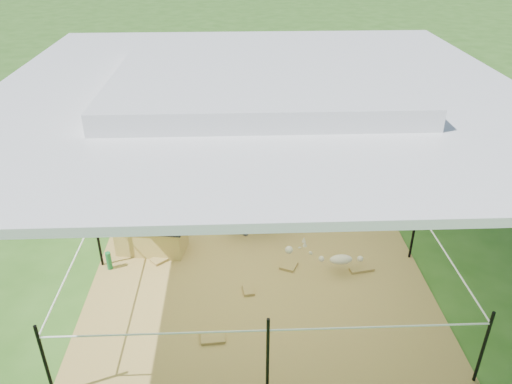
{
  "coord_description": "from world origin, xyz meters",
  "views": [
    {
      "loc": [
        -0.27,
        -5.91,
        4.44
      ],
      "look_at": [
        0.0,
        0.6,
        0.85
      ],
      "focal_mm": 35.0,
      "sensor_mm": 36.0,
      "label": 1
    }
  ],
  "objects_px": {
    "pony": "(263,209)",
    "distant_person": "(332,78)",
    "woman": "(153,189)",
    "foal": "(341,258)",
    "straw_bale": "(152,237)",
    "trash_barrel": "(399,99)",
    "picnic_table_near": "(304,80)",
    "picnic_table_far": "(396,64)",
    "green_bottle": "(109,261)"
  },
  "relations": [
    {
      "from": "pony",
      "to": "distant_person",
      "type": "height_order",
      "value": "distant_person"
    },
    {
      "from": "woman",
      "to": "foal",
      "type": "xyz_separation_m",
      "value": [
        2.62,
        -0.67,
        -0.78
      ]
    },
    {
      "from": "straw_bale",
      "to": "pony",
      "type": "xyz_separation_m",
      "value": [
        1.68,
        0.34,
        0.25
      ]
    },
    {
      "from": "trash_barrel",
      "to": "pony",
      "type": "bearing_deg",
      "value": -125.26
    },
    {
      "from": "pony",
      "to": "distant_person",
      "type": "relative_size",
      "value": 1.01
    },
    {
      "from": "straw_bale",
      "to": "picnic_table_near",
      "type": "distance_m",
      "value": 8.32
    },
    {
      "from": "straw_bale",
      "to": "picnic_table_far",
      "type": "height_order",
      "value": "picnic_table_far"
    },
    {
      "from": "green_bottle",
      "to": "picnic_table_far",
      "type": "bearing_deg",
      "value": 54.54
    },
    {
      "from": "pony",
      "to": "picnic_table_far",
      "type": "distance_m",
      "value": 10.15
    },
    {
      "from": "green_bottle",
      "to": "picnic_table_near",
      "type": "relative_size",
      "value": 0.15
    },
    {
      "from": "picnic_table_near",
      "to": "trash_barrel",
      "type": "bearing_deg",
      "value": -50.75
    },
    {
      "from": "trash_barrel",
      "to": "distant_person",
      "type": "bearing_deg",
      "value": 128.73
    },
    {
      "from": "straw_bale",
      "to": "foal",
      "type": "xyz_separation_m",
      "value": [
        2.72,
        -0.67,
        0.03
      ]
    },
    {
      "from": "picnic_table_near",
      "to": "distant_person",
      "type": "xyz_separation_m",
      "value": [
        0.73,
        -0.37,
        0.17
      ]
    },
    {
      "from": "straw_bale",
      "to": "trash_barrel",
      "type": "distance_m",
      "value": 7.73
    },
    {
      "from": "picnic_table_near",
      "to": "woman",
      "type": "bearing_deg",
      "value": -118.27
    },
    {
      "from": "green_bottle",
      "to": "foal",
      "type": "bearing_deg",
      "value": -3.86
    },
    {
      "from": "foal",
      "to": "distant_person",
      "type": "relative_size",
      "value": 0.81
    },
    {
      "from": "foal",
      "to": "picnic_table_far",
      "type": "bearing_deg",
      "value": 66.71
    },
    {
      "from": "woman",
      "to": "foal",
      "type": "height_order",
      "value": "woman"
    },
    {
      "from": "straw_bale",
      "to": "picnic_table_near",
      "type": "bearing_deg",
      "value": 66.96
    },
    {
      "from": "straw_bale",
      "to": "pony",
      "type": "height_order",
      "value": "pony"
    },
    {
      "from": "picnic_table_near",
      "to": "foal",
      "type": "bearing_deg",
      "value": -99.53
    },
    {
      "from": "green_bottle",
      "to": "pony",
      "type": "xyz_separation_m",
      "value": [
        2.23,
        0.79,
        0.33
      ]
    },
    {
      "from": "woman",
      "to": "pony",
      "type": "distance_m",
      "value": 1.71
    },
    {
      "from": "straw_bale",
      "to": "distant_person",
      "type": "xyz_separation_m",
      "value": [
        3.98,
        7.28,
        0.3
      ]
    },
    {
      "from": "green_bottle",
      "to": "picnic_table_far",
      "type": "height_order",
      "value": "picnic_table_far"
    },
    {
      "from": "straw_bale",
      "to": "picnic_table_near",
      "type": "relative_size",
      "value": 0.54
    },
    {
      "from": "foal",
      "to": "distant_person",
      "type": "distance_m",
      "value": 8.05
    },
    {
      "from": "picnic_table_far",
      "to": "foal",
      "type": "bearing_deg",
      "value": -116.43
    },
    {
      "from": "pony",
      "to": "trash_barrel",
      "type": "relative_size",
      "value": 1.14
    },
    {
      "from": "straw_bale",
      "to": "trash_barrel",
      "type": "bearing_deg",
      "value": 45.98
    },
    {
      "from": "pony",
      "to": "green_bottle",
      "type": "bearing_deg",
      "value": 98.04
    },
    {
      "from": "pony",
      "to": "foal",
      "type": "bearing_deg",
      "value": -145.7
    },
    {
      "from": "trash_barrel",
      "to": "picnic_table_far",
      "type": "height_order",
      "value": "trash_barrel"
    },
    {
      "from": "straw_bale",
      "to": "distant_person",
      "type": "distance_m",
      "value": 8.3
    },
    {
      "from": "pony",
      "to": "picnic_table_far",
      "type": "relative_size",
      "value": 0.61
    },
    {
      "from": "trash_barrel",
      "to": "distant_person",
      "type": "xyz_separation_m",
      "value": [
        -1.39,
        1.73,
        0.06
      ]
    },
    {
      "from": "straw_bale",
      "to": "green_bottle",
      "type": "relative_size",
      "value": 3.6
    },
    {
      "from": "trash_barrel",
      "to": "woman",
      "type": "bearing_deg",
      "value": -133.48
    },
    {
      "from": "pony",
      "to": "picnic_table_near",
      "type": "xyz_separation_m",
      "value": [
        1.57,
        7.31,
        -0.12
      ]
    },
    {
      "from": "picnic_table_near",
      "to": "distant_person",
      "type": "relative_size",
      "value": 1.66
    },
    {
      "from": "straw_bale",
      "to": "distant_person",
      "type": "relative_size",
      "value": 0.9
    },
    {
      "from": "woman",
      "to": "picnic_table_far",
      "type": "height_order",
      "value": "woman"
    },
    {
      "from": "green_bottle",
      "to": "pony",
      "type": "distance_m",
      "value": 2.39
    },
    {
      "from": "trash_barrel",
      "to": "picnic_table_near",
      "type": "distance_m",
      "value": 2.98
    },
    {
      "from": "foal",
      "to": "trash_barrel",
      "type": "relative_size",
      "value": 0.92
    },
    {
      "from": "green_bottle",
      "to": "pony",
      "type": "height_order",
      "value": "pony"
    },
    {
      "from": "green_bottle",
      "to": "picnic_table_far",
      "type": "xyz_separation_m",
      "value": [
        6.96,
        9.78,
        0.21
      ]
    },
    {
      "from": "trash_barrel",
      "to": "picnic_table_far",
      "type": "bearing_deg",
      "value": 74.49
    }
  ]
}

